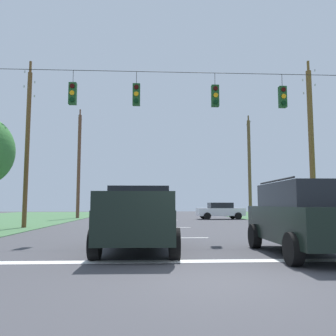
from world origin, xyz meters
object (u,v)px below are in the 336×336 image
object	(u,v)px
distant_car_crossing_white	(293,212)
pickup_truck	(139,218)
suv_black	(306,216)
utility_pole_far_left	(79,164)
overhead_signal_span	(178,137)
distant_car_oncoming	(220,211)
utility_pole_mid_left	(27,142)
utility_pole_mid_right	(311,144)
utility_pole_far_right	(249,167)

from	to	relation	value
distant_car_crossing_white	pickup_truck	bearing A→B (deg)	-126.29
suv_black	utility_pole_far_left	world-z (taller)	utility_pole_far_left
overhead_signal_span	distant_car_oncoming	distance (m)	18.74
overhead_signal_span	utility_pole_far_left	distance (m)	21.99
overhead_signal_span	utility_pole_mid_left	distance (m)	10.68
distant_car_oncoming	utility_pole_mid_right	distance (m)	12.73
distant_car_oncoming	utility_pole_far_left	size ratio (longest dim) A/B	0.40
distant_car_crossing_white	distant_car_oncoming	bearing A→B (deg)	123.10
suv_black	distant_car_oncoming	size ratio (longest dim) A/B	1.11
distant_car_crossing_white	utility_pole_mid_right	world-z (taller)	utility_pole_mid_right
distant_car_crossing_white	distant_car_oncoming	size ratio (longest dim) A/B	1.00
overhead_signal_span	utility_pole_far_left	bearing A→B (deg)	112.09
distant_car_crossing_white	distant_car_oncoming	xyz separation A→B (m)	(-4.18, 6.41, 0.00)
pickup_truck	distant_car_oncoming	bearing A→B (deg)	72.24
overhead_signal_span	utility_pole_far_right	bearing A→B (deg)	66.13
utility_pole_mid_right	utility_pole_mid_left	bearing A→B (deg)	179.30
utility_pole_mid_right	suv_black	bearing A→B (deg)	-116.46
utility_pole_far_right	utility_pole_mid_left	bearing A→B (deg)	-141.72
pickup_truck	overhead_signal_span	bearing A→B (deg)	68.36
suv_black	utility_pole_mid_right	bearing A→B (deg)	63.54
distant_car_crossing_white	overhead_signal_span	bearing A→B (deg)	-130.38
overhead_signal_span	pickup_truck	size ratio (longest dim) A/B	3.21
suv_black	distant_car_crossing_white	distance (m)	17.73
pickup_truck	utility_pole_mid_right	size ratio (longest dim) A/B	0.52
overhead_signal_span	pickup_truck	world-z (taller)	overhead_signal_span
suv_black	distant_car_oncoming	distance (m)	23.04
overhead_signal_span	distant_car_crossing_white	distance (m)	15.12
suv_black	utility_pole_far_left	distance (m)	28.39
utility_pole_far_right	overhead_signal_span	bearing A→B (deg)	-113.87
distant_car_oncoming	utility_pole_far_right	world-z (taller)	utility_pole_far_right
overhead_signal_span	suv_black	xyz separation A→B (m)	(3.09, -5.31, -3.22)
suv_black	utility_pole_mid_right	distance (m)	13.43
distant_car_crossing_white	utility_pole_mid_left	xyz separation A→B (m)	(-18.07, -4.84, 4.28)
pickup_truck	suv_black	distance (m)	4.84
distant_car_crossing_white	utility_pole_mid_left	bearing A→B (deg)	-165.00
utility_pole_far_right	utility_pole_far_left	size ratio (longest dim) A/B	0.96
suv_black	utility_pole_far_right	size ratio (longest dim) A/B	0.46
overhead_signal_span	pickup_truck	bearing A→B (deg)	-111.64
suv_black	utility_pole_mid_right	xyz separation A→B (m)	(5.70, 11.46, 4.05)
utility_pole_mid_left	distant_car_crossing_white	bearing A→B (deg)	15.00
distant_car_oncoming	utility_pole_far_right	bearing A→B (deg)	35.24
pickup_truck	utility_pole_mid_left	distance (m)	13.06
pickup_truck	utility_pole_far_right	bearing A→B (deg)	66.48
distant_car_oncoming	overhead_signal_span	bearing A→B (deg)	-106.89
distant_car_crossing_white	utility_pole_mid_left	size ratio (longest dim) A/B	0.43
utility_pole_far_left	utility_pole_far_right	bearing A→B (deg)	-0.70
pickup_truck	suv_black	xyz separation A→B (m)	(4.62, -1.45, 0.09)
overhead_signal_span	suv_black	size ratio (longest dim) A/B	3.59
utility_pole_far_left	suv_black	bearing A→B (deg)	-66.14
overhead_signal_span	utility_pole_mid_left	xyz separation A→B (m)	(-8.54, 6.37, 0.79)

